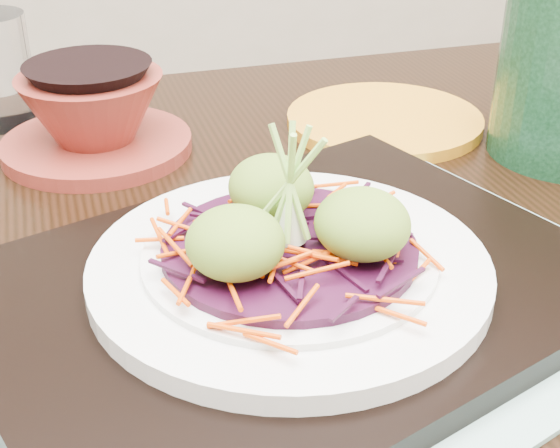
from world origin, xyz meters
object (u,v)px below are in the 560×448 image
object	(u,v)px
dining_table	(251,408)
serving_tray	(289,288)
terracotta_bowl_set	(94,118)
yellow_plate	(384,120)
white_plate	(289,266)

from	to	relation	value
dining_table	serving_tray	xyz separation A→B (m)	(0.02, -0.03, 0.12)
terracotta_bowl_set	yellow_plate	size ratio (longest dim) A/B	1.03
dining_table	white_plate	size ratio (longest dim) A/B	5.39
serving_tray	dining_table	bearing A→B (deg)	103.38
dining_table	white_plate	xyz separation A→B (m)	(0.02, -0.03, 0.14)
white_plate	yellow_plate	distance (m)	0.31
dining_table	serving_tray	distance (m)	0.12
terracotta_bowl_set	yellow_plate	world-z (taller)	terracotta_bowl_set
yellow_plate	terracotta_bowl_set	bearing A→B (deg)	176.63
serving_tray	terracotta_bowl_set	distance (m)	0.29
dining_table	yellow_plate	size ratio (longest dim) A/B	7.10
white_plate	yellow_plate	xyz separation A→B (m)	(0.17, 0.25, -0.02)
serving_tray	white_plate	distance (m)	0.02
terracotta_bowl_set	dining_table	bearing A→B (deg)	-72.58
white_plate	serving_tray	bearing A→B (deg)	-90.00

